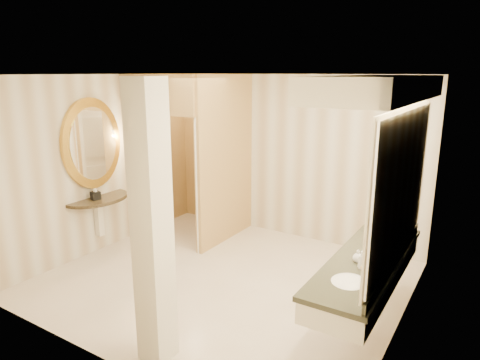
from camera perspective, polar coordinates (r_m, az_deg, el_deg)
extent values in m
plane|color=white|center=(5.96, -2.18, -13.09)|extent=(4.50, 4.50, 0.00)
plane|color=white|center=(5.30, -2.47, 13.85)|extent=(4.50, 4.50, 0.00)
cube|color=silver|center=(7.17, 6.72, 3.01)|extent=(4.50, 0.02, 2.70)
cube|color=silver|center=(4.06, -18.52, -6.47)|extent=(4.50, 0.02, 2.70)
cube|color=silver|center=(6.96, -17.82, 2.08)|extent=(0.02, 4.00, 2.70)
cube|color=silver|center=(4.64, 21.36, -4.12)|extent=(0.02, 4.00, 2.70)
cube|color=tan|center=(6.92, -1.97, 2.69)|extent=(0.10, 1.50, 2.70)
cube|color=tan|center=(7.06, -13.03, 2.55)|extent=(0.65, 0.10, 2.70)
cube|color=tan|center=(6.43, -8.88, 11.09)|extent=(0.80, 0.10, 0.60)
cube|color=white|center=(6.77, -4.80, -0.22)|extent=(0.35, 0.76, 2.10)
cylinder|color=gold|center=(6.97, -13.52, 4.06)|extent=(0.03, 0.03, 0.30)
cone|color=white|center=(6.94, -13.62, 5.69)|extent=(0.14, 0.14, 0.14)
cube|color=white|center=(4.72, 16.49, -11.53)|extent=(0.60, 2.20, 0.24)
cube|color=black|center=(4.67, 16.59, -10.20)|extent=(0.64, 2.24, 0.05)
cube|color=black|center=(4.59, 20.07, -9.99)|extent=(0.03, 2.20, 0.10)
ellipsoid|color=white|center=(4.16, 14.27, -13.49)|extent=(0.40, 0.44, 0.15)
cylinder|color=gold|center=(4.05, 17.13, -12.39)|extent=(0.03, 0.03, 0.22)
ellipsoid|color=white|center=(5.21, 18.38, -7.97)|extent=(0.40, 0.44, 0.15)
cylinder|color=gold|center=(5.13, 20.67, -6.97)|extent=(0.03, 0.03, 0.22)
cube|color=white|center=(4.34, 20.87, -0.51)|extent=(0.03, 2.20, 1.40)
cube|color=white|center=(4.27, 18.26, 11.61)|extent=(0.75, 2.40, 0.22)
cylinder|color=black|center=(6.94, -18.70, -2.30)|extent=(1.04, 1.04, 0.05)
cube|color=white|center=(7.00, -18.29, -4.71)|extent=(0.10, 0.10, 0.60)
cylinder|color=gold|center=(6.74, -19.16, 4.62)|extent=(0.07, 1.04, 1.04)
cylinder|color=white|center=(6.71, -18.94, 4.60)|extent=(0.02, 0.83, 0.83)
cube|color=white|center=(4.02, -11.66, -6.19)|extent=(0.29, 0.29, 2.70)
cube|color=black|center=(6.76, -18.71, -1.97)|extent=(0.14, 0.14, 0.12)
imported|color=white|center=(7.71, -1.81, -3.70)|extent=(0.59, 0.79, 0.72)
imported|color=beige|center=(5.00, 17.35, -7.48)|extent=(0.07, 0.07, 0.13)
imported|color=silver|center=(4.51, 15.45, -9.75)|extent=(0.13, 0.13, 0.13)
imported|color=#C6B28C|center=(4.37, 15.92, -10.20)|extent=(0.08, 0.08, 0.18)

